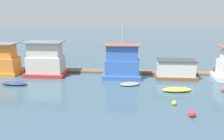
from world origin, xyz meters
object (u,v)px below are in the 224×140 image
object	(u,v)px
houseboat_brown	(176,70)
mooring_post_far_right	(214,72)
houseboat_blue	(122,63)
dinghy_navy	(14,84)
buoy_yellow	(174,103)
houseboat_red	(46,60)
dinghy_grey	(130,84)
buoy_red	(192,114)
mooring_post_near_left	(50,68)
dinghy_yellow	(177,90)

from	to	relation	value
houseboat_brown	mooring_post_far_right	distance (m)	6.56
houseboat_blue	dinghy_navy	world-z (taller)	houseboat_blue
buoy_yellow	dinghy_navy	bearing A→B (deg)	166.67
houseboat_red	dinghy_grey	distance (m)	14.42
houseboat_brown	buoy_yellow	size ratio (longest dim) A/B	11.88
dinghy_navy	mooring_post_far_right	size ratio (longest dim) A/B	2.47
dinghy_grey	houseboat_red	bearing A→B (deg)	163.80
houseboat_brown	buoy_red	xyz separation A→B (m)	(-0.90, -12.89, -1.06)
houseboat_blue	dinghy_navy	size ratio (longest dim) A/B	2.30
houseboat_blue	buoy_red	size ratio (longest dim) A/B	12.74
dinghy_navy	buoy_red	distance (m)	24.05
houseboat_blue	buoy_yellow	size ratio (longest dim) A/B	17.05
houseboat_blue	houseboat_brown	xyz separation A→B (m)	(8.38, 0.47, -0.99)
mooring_post_near_left	buoy_yellow	world-z (taller)	mooring_post_near_left
houseboat_brown	dinghy_grey	distance (m)	8.17
houseboat_blue	buoy_red	distance (m)	14.64
dinghy_yellow	mooring_post_far_right	size ratio (longest dim) A/B	2.54
houseboat_blue	dinghy_grey	distance (m)	4.16
dinghy_navy	mooring_post_far_right	world-z (taller)	mooring_post_far_right
dinghy_navy	houseboat_red	bearing A→B (deg)	61.68
houseboat_blue	dinghy_grey	size ratio (longest dim) A/B	2.80
dinghy_navy	dinghy_grey	xyz separation A→B (m)	(16.49, 1.28, -0.06)
buoy_yellow	dinghy_grey	bearing A→B (deg)	128.11
dinghy_navy	dinghy_grey	distance (m)	16.54
dinghy_yellow	buoy_yellow	size ratio (longest dim) A/B	7.63
mooring_post_near_left	mooring_post_far_right	world-z (taller)	mooring_post_near_left
mooring_post_near_left	buoy_yellow	size ratio (longest dim) A/B	3.05
houseboat_red	houseboat_blue	xyz separation A→B (m)	(12.43, -0.67, -0.09)
buoy_red	dinghy_grey	bearing A→B (deg)	124.41
dinghy_navy	buoy_red	xyz separation A→B (m)	(22.74, -7.84, 0.11)
dinghy_grey	mooring_post_near_left	world-z (taller)	mooring_post_near_left
houseboat_red	mooring_post_far_right	size ratio (longest dim) A/B	5.66
dinghy_navy	dinghy_yellow	size ratio (longest dim) A/B	0.97
dinghy_grey	mooring_post_near_left	distance (m)	14.58
houseboat_blue	buoy_yellow	distance (m)	11.70
houseboat_red	dinghy_grey	bearing A→B (deg)	-16.20
houseboat_brown	mooring_post_far_right	xyz separation A→B (m)	(6.36, 1.49, -0.62)
mooring_post_near_left	buoy_yellow	bearing A→B (deg)	-32.07
houseboat_blue	mooring_post_near_left	xyz separation A→B (m)	(-12.35, 1.97, -1.60)
houseboat_red	dinghy_navy	size ratio (longest dim) A/B	2.29
houseboat_blue	buoy_yellow	world-z (taller)	houseboat_blue
houseboat_brown	buoy_yellow	distance (m)	10.43
houseboat_red	houseboat_brown	distance (m)	20.84
dinghy_navy	dinghy_yellow	xyz separation A→B (m)	(22.69, -0.82, 0.03)
dinghy_navy	buoy_yellow	world-z (taller)	buoy_yellow
dinghy_navy	dinghy_yellow	bearing A→B (deg)	-2.06
dinghy_grey	mooring_post_near_left	bearing A→B (deg)	158.80
dinghy_navy	houseboat_blue	bearing A→B (deg)	16.71
mooring_post_far_right	buoy_yellow	world-z (taller)	mooring_post_far_right
houseboat_blue	mooring_post_far_right	distance (m)	14.96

